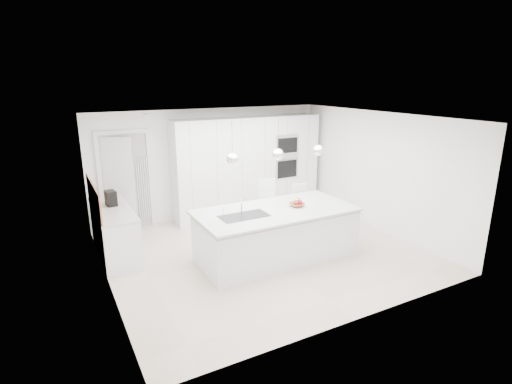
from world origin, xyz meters
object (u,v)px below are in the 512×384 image
fruit_bowl (297,205)px  espresso_machine (111,198)px  bar_stool_right (303,209)px  island_base (277,235)px  bar_stool_left (270,209)px

fruit_bowl → espresso_machine: size_ratio=0.99×
espresso_machine → bar_stool_right: bearing=-20.5°
fruit_bowl → bar_stool_right: (0.70, 0.81, -0.43)m
espresso_machine → bar_stool_right: (3.67, -0.85, -0.53)m
island_base → espresso_machine: (-2.53, 1.69, 0.61)m
espresso_machine → bar_stool_left: espresso_machine is taller
island_base → espresso_machine: size_ratio=10.18×
fruit_bowl → bar_stool_right: bearing=49.1°
island_base → bar_stool_left: 1.07m
island_base → bar_stool_right: bar_stool_right is taller
island_base → espresso_machine: 3.10m
espresso_machine → fruit_bowl: bearing=-36.7°
bar_stool_right → island_base: bearing=-134.3°
espresso_machine → bar_stool_left: bearing=-21.0°
bar_stool_left → bar_stool_right: bar_stool_left is taller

